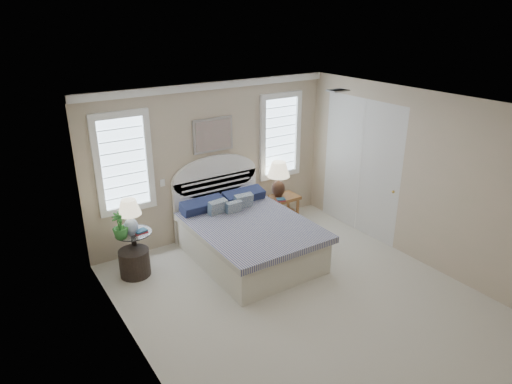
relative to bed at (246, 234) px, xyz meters
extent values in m
cube|color=beige|center=(0.00, -1.46, -0.39)|extent=(4.50, 5.00, 0.01)
cube|color=white|center=(0.00, -1.46, 2.31)|extent=(4.50, 5.00, 0.01)
cube|color=beige|center=(0.00, 1.04, 0.96)|extent=(4.50, 0.02, 2.70)
cube|color=beige|center=(-2.25, -1.46, 0.96)|extent=(0.02, 5.00, 2.70)
cube|color=beige|center=(2.25, -1.46, 0.96)|extent=(0.02, 5.00, 2.70)
cube|color=white|center=(0.00, 1.00, 2.25)|extent=(4.50, 0.08, 0.12)
cube|color=#B2B2B2|center=(1.20, -0.66, 2.29)|extent=(0.30, 0.20, 0.02)
cube|color=white|center=(-0.95, 1.03, 0.76)|extent=(0.08, 0.01, 0.12)
cube|color=silver|center=(-1.55, 1.02, 1.21)|extent=(0.90, 0.06, 1.60)
cube|color=silver|center=(1.40, 1.02, 1.21)|extent=(0.90, 0.06, 1.60)
cube|color=silver|center=(0.00, 1.00, 1.43)|extent=(0.74, 0.04, 0.58)
cube|color=silver|center=(2.23, -0.26, 0.81)|extent=(0.02, 1.80, 2.40)
cube|color=white|center=(0.00, -0.13, -0.11)|extent=(1.60, 2.10, 0.55)
cube|color=navy|center=(0.00, -0.18, 0.20)|extent=(1.72, 2.15, 0.10)
cube|color=white|center=(0.00, 0.98, 0.16)|extent=(1.62, 0.08, 1.10)
cube|color=#1B2044|center=(-0.40, 0.70, 0.34)|extent=(0.75, 0.31, 0.23)
cube|color=#1B2044|center=(0.40, 0.70, 0.34)|extent=(0.75, 0.31, 0.23)
cube|color=#345376|center=(-0.25, 0.47, 0.32)|extent=(0.33, 0.20, 0.34)
cube|color=#345376|center=(0.25, 0.47, 0.32)|extent=(0.33, 0.20, 0.34)
cube|color=#345376|center=(0.00, 0.37, 0.30)|extent=(0.28, 0.14, 0.29)
cylinder|color=black|center=(-1.65, 0.59, -0.37)|extent=(0.32, 0.32, 0.03)
cylinder|color=black|center=(-1.65, 0.59, -0.09)|extent=(0.08, 0.08, 0.60)
cylinder|color=silver|center=(-1.65, 0.59, 0.23)|extent=(0.56, 0.56, 0.02)
cube|color=brown|center=(1.30, 0.69, 0.11)|extent=(0.50, 0.40, 0.06)
cube|color=brown|center=(1.30, 0.69, -0.21)|extent=(0.44, 0.34, 0.03)
cube|color=brown|center=(1.10, 0.54, -0.15)|extent=(0.04, 0.04, 0.47)
cube|color=brown|center=(1.10, 0.84, -0.15)|extent=(0.04, 0.04, 0.47)
cube|color=brown|center=(1.50, 0.54, -0.15)|extent=(0.04, 0.04, 0.47)
cube|color=brown|center=(1.50, 0.84, -0.15)|extent=(0.04, 0.04, 0.47)
cylinder|color=black|center=(-1.73, 0.42, -0.18)|extent=(0.56, 0.56, 0.42)
cylinder|color=silver|center=(-1.68, 0.54, 0.26)|extent=(0.13, 0.13, 0.03)
ellipsoid|color=silver|center=(-1.68, 0.54, 0.37)|extent=(0.24, 0.24, 0.26)
cylinder|color=gold|center=(-1.68, 0.54, 0.53)|extent=(0.03, 0.03, 0.10)
cylinder|color=black|center=(1.20, 0.76, 0.16)|extent=(0.17, 0.17, 0.03)
ellipsoid|color=black|center=(1.20, 0.76, 0.29)|extent=(0.31, 0.31, 0.32)
cylinder|color=gold|center=(1.20, 0.76, 0.49)|extent=(0.04, 0.04, 0.11)
imported|color=#2F692A|center=(-1.86, 0.50, 0.45)|extent=(0.27, 0.27, 0.41)
cube|color=#A0282D|center=(-1.56, 0.50, 0.26)|extent=(0.20, 0.15, 0.03)
cube|color=navy|center=(-1.56, 0.50, 0.28)|extent=(0.19, 0.14, 0.03)
cube|color=#A0282D|center=(1.10, 0.54, 0.16)|extent=(0.19, 0.17, 0.02)
cube|color=navy|center=(1.10, 0.54, 0.18)|extent=(0.18, 0.16, 0.02)
camera|label=1|loc=(-3.48, -5.63, 3.39)|focal=32.00mm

